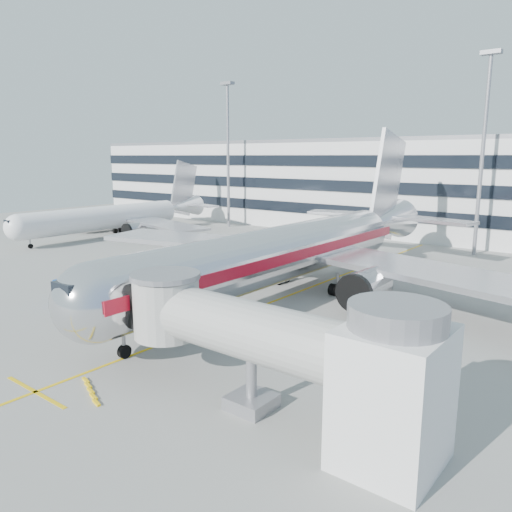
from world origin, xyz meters
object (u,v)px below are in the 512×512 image
Objects in this scene: belt_loader at (152,306)px; baggage_tug at (68,292)px; cargo_container_right at (89,295)px; cargo_container_front at (126,291)px; cargo_container_left at (84,283)px; ramp_worker at (117,300)px; main_jet at (296,249)px.

belt_loader reaches higher than baggage_tug.
cargo_container_right is 3.16m from cargo_container_front.
baggage_tug is 5.10m from cargo_container_front.
ramp_worker is at bearing -13.56° from cargo_container_left.
cargo_container_left is 0.82× the size of cargo_container_right.
cargo_container_right is at bearing -162.53° from belt_loader.
cargo_container_left is at bearing -144.26° from main_jet.
baggage_tug is (-14.32, -14.90, -3.34)m from main_jet.
belt_loader reaches higher than cargo_container_right.
ramp_worker is (7.75, -1.87, 0.10)m from cargo_container_left.
main_jet is 11.06× the size of belt_loader.
cargo_container_front reaches higher than cargo_container_left.
belt_loader is 2.23× the size of cargo_container_front.
cargo_container_front is (3.89, 3.30, 0.02)m from baggage_tug.
ramp_worker is (-2.83, -1.29, 0.30)m from belt_loader.
ramp_worker is at bearing 11.76° from baggage_tug.
cargo_container_left is at bearing 176.86° from belt_loader.
main_jet is at bearing 50.17° from cargo_container_right.
main_jet is 14.26m from belt_loader.
main_jet is at bearing 9.32° from ramp_worker.
main_jet is 24.68× the size of cargo_container_front.
baggage_tug is (-8.40, -2.45, 0.29)m from belt_loader.
cargo_container_left is (-2.18, 3.03, -0.09)m from baggage_tug.
cargo_container_right is (2.35, 0.54, -0.02)m from baggage_tug.
baggage_tug is at bearing -139.67° from cargo_container_front.
cargo_container_front is 1.14× the size of ramp_worker.
baggage_tug is at bearing -54.23° from cargo_container_left.
main_jet reaches higher than ramp_worker.
main_jet reaches higher than cargo_container_left.
main_jet is at bearing 64.55° from belt_loader.
cargo_container_front is at bearing 60.78° from cargo_container_right.
baggage_tug is 2.41m from cargo_container_right.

